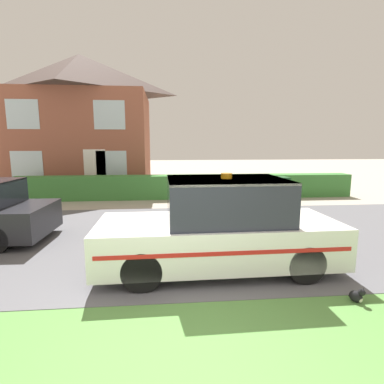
{
  "coord_description": "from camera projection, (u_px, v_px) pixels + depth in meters",
  "views": [
    {
      "loc": [
        -0.18,
        -2.87,
        2.37
      ],
      "look_at": [
        0.55,
        5.22,
        1.05
      ],
      "focal_mm": 28.0,
      "sensor_mm": 36.0,
      "label": 1
    }
  ],
  "objects": [
    {
      "name": "cat",
      "position": [
        357.0,
        296.0,
        4.5
      ],
      "size": [
        0.21,
        0.3,
        0.26
      ],
      "rotation": [
        0.0,
        0.0,
        5.13
      ],
      "color": "black",
      "rests_on": "ground"
    },
    {
      "name": "house_left",
      "position": [
        83.0,
        121.0,
        16.07
      ],
      "size": [
        7.23,
        5.56,
        6.96
      ],
      "color": "#93513D",
      "rests_on": "ground"
    },
    {
      "name": "garden_hedge",
      "position": [
        187.0,
        187.0,
        13.09
      ],
      "size": [
        14.59,
        0.81,
        1.0
      ],
      "primitive_type": "cube",
      "color": "#3D7F38",
      "rests_on": "ground"
    },
    {
      "name": "road_strip",
      "position": [
        173.0,
        236.0,
        7.75
      ],
      "size": [
        28.0,
        6.65,
        0.01
      ],
      "primitive_type": "cube",
      "color": "#5B5B60",
      "rests_on": "ground"
    },
    {
      "name": "lawn_verge",
      "position": [
        185.0,
        368.0,
        3.2
      ],
      "size": [
        28.0,
        2.61,
        0.01
      ],
      "primitive_type": "cube",
      "color": "#568C42",
      "rests_on": "ground"
    },
    {
      "name": "wheelie_bin",
      "position": [
        279.0,
        190.0,
        11.86
      ],
      "size": [
        0.7,
        0.66,
        1.06
      ],
      "rotation": [
        0.0,
        0.0,
        0.12
      ],
      "color": "#23662D",
      "rests_on": "ground"
    },
    {
      "name": "police_car",
      "position": [
        220.0,
        228.0,
        5.63
      ],
      "size": [
        4.47,
        1.82,
        1.82
      ],
      "rotation": [
        0.0,
        0.0,
        3.16
      ],
      "color": "black",
      "rests_on": "road_strip"
    },
    {
      "name": "ground_plane",
      "position": [
        185.0,
        367.0,
        3.22
      ],
      "size": [
        80.0,
        80.0,
        0.0
      ],
      "primitive_type": "plane",
      "color": "#A89E8E"
    }
  ]
}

